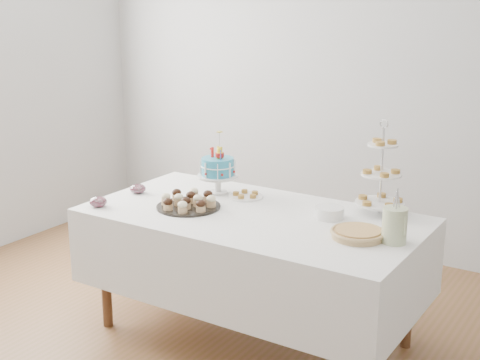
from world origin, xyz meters
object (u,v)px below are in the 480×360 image
Objects in this scene: cupcake_tray at (188,201)px; pie at (358,233)px; birthday_cake at (218,177)px; tiered_stand at (381,175)px; jam_bowl_b at (138,189)px; table at (253,251)px; plate_stack at (329,213)px; utensil_pitcher at (395,224)px; pastry_plate at (246,195)px; jam_bowl_a at (98,202)px.

pie is at bearing 3.19° from cupcake_tray.
birthday_cake is 1.10m from pie.
jam_bowl_b is at bearing -163.04° from tiered_stand.
birthday_cake is at bearing 165.40° from pie.
table is 0.51m from plate_stack.
tiered_stand reaches higher than utensil_pitcher.
utensil_pitcher is at bearing -14.24° from pastry_plate.
utensil_pitcher reaches higher than pie.
plate_stack is (-0.26, 0.21, 0.01)m from pie.
cupcake_tray is 0.70× the size of tiered_stand.
pie is 2.83× the size of jam_bowl_b.
pie is (1.04, 0.06, -0.02)m from cupcake_tray.
utensil_pitcher reaches higher than table.
pastry_plate is (-0.20, 0.25, 0.24)m from table.
tiered_stand is 1.65m from jam_bowl_a.
tiered_stand reaches higher than table.
pie is at bearing 12.31° from jam_bowl_a.
birthday_cake is at bearing 93.09° from cupcake_tray.
utensil_pitcher is (0.18, 0.03, 0.07)m from pie.
cupcake_tray reaches higher than plate_stack.
birthday_cake is 2.40× the size of plate_stack.
birthday_cake reaches higher than jam_bowl_b.
utensil_pitcher is at bearing 12.12° from jam_bowl_a.
cupcake_tray reaches higher than table.
cupcake_tray is 1.12m from tiered_stand.
birthday_cake is at bearing 150.09° from table.
table is 9.01× the size of pastry_plate.
tiered_stand is at bearing 16.96° from jam_bowl_b.
birthday_cake is at bearing 175.58° from plate_stack.
jam_bowl_b reaches higher than pie.
pastry_plate is (0.19, 0.02, -0.09)m from birthday_cake.
utensil_pitcher is at bearing 4.28° from cupcake_tray.
jam_bowl_a is at bearing -115.41° from birthday_cake.
plate_stack is (0.78, 0.27, -0.01)m from cupcake_tray.
birthday_cake is 1.84× the size of pastry_plate.
pie is 1.02× the size of utensil_pitcher.
jam_bowl_b is 0.36× the size of utensil_pitcher.
utensil_pitcher is at bearing 0.77° from jam_bowl_b.
tiered_stand is at bearing 27.22° from cupcake_tray.
plate_stack is 0.58× the size of utensil_pitcher.
table is 19.09× the size of jam_bowl_b.
jam_bowl_b is at bearing -155.24° from pastry_plate.
jam_bowl_a is 1.72m from utensil_pitcher.
pastry_plate reaches higher than table.
utensil_pitcher is (1.67, 0.02, 0.07)m from jam_bowl_b.
tiered_stand is at bearing 48.97° from plate_stack.
birthday_cake is 0.75m from jam_bowl_a.
pie is 2.76× the size of jam_bowl_a.
birthday_cake is 1.38× the size of pie.
cupcake_tray is (-0.38, -0.11, 0.27)m from table.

